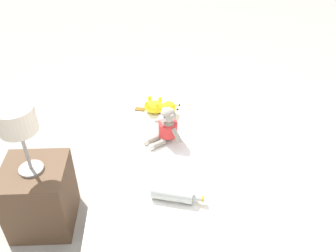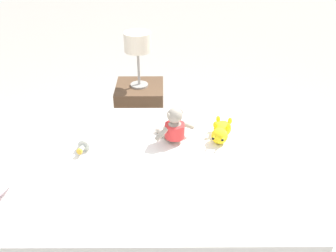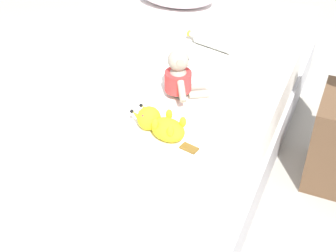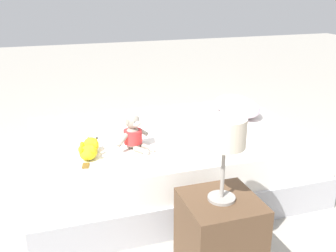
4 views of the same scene
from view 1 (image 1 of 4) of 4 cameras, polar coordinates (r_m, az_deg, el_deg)
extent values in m
plane|color=#9E998E|center=(2.48, 5.06, -14.39)|extent=(16.00, 16.00, 0.00)
cube|color=#B2B2B7|center=(2.40, 5.20, -12.70)|extent=(1.31, 2.02, 0.23)
cube|color=white|center=(2.23, 5.52, -8.99)|extent=(1.28, 1.96, 0.22)
ellipsoid|color=#9E9384|center=(2.32, 0.00, -0.49)|extent=(0.14, 0.15, 0.15)
cylinder|color=red|center=(2.32, 0.00, -0.39)|extent=(0.17, 0.17, 0.09)
sphere|color=#9E9384|center=(2.26, 0.00, 1.74)|extent=(0.10, 0.10, 0.10)
ellipsoid|color=beige|center=(2.24, -0.86, 1.25)|extent=(0.07, 0.08, 0.04)
sphere|color=black|center=(2.22, -0.55, 1.38)|extent=(0.01, 0.01, 0.01)
sphere|color=black|center=(2.25, -1.07, 1.82)|extent=(0.01, 0.01, 0.01)
cylinder|color=#9E9384|center=(2.22, 0.67, 1.44)|extent=(0.03, 0.02, 0.03)
cylinder|color=#9E9384|center=(2.28, -0.66, 2.53)|extent=(0.03, 0.02, 0.03)
cylinder|color=#9E9384|center=(2.25, 1.39, -1.51)|extent=(0.08, 0.10, 0.08)
cylinder|color=#9E9384|center=(2.38, -1.32, 0.85)|extent=(0.08, 0.10, 0.08)
cylinder|color=#9E9384|center=(2.30, -1.52, -2.82)|extent=(0.10, 0.08, 0.04)
cylinder|color=#9E9384|center=(2.34, -2.33, -2.05)|extent=(0.10, 0.08, 0.04)
sphere|color=beige|center=(2.28, -2.57, -3.28)|extent=(0.04, 0.04, 0.04)
sphere|color=beige|center=(2.32, -3.37, -2.49)|extent=(0.04, 0.04, 0.04)
ellipsoid|color=yellow|center=(2.59, -2.11, 2.98)|extent=(0.18, 0.15, 0.08)
sphere|color=yellow|center=(2.56, 0.09, 2.81)|extent=(0.10, 0.10, 0.10)
cone|color=yellow|center=(2.57, 1.17, 3.20)|extent=(0.07, 0.05, 0.05)
sphere|color=black|center=(2.56, 1.78, 3.26)|extent=(0.02, 0.02, 0.02)
cone|color=yellow|center=(2.52, 0.87, 2.51)|extent=(0.07, 0.05, 0.05)
sphere|color=black|center=(2.51, 1.49, 2.57)|extent=(0.02, 0.02, 0.02)
sphere|color=red|center=(2.57, 0.26, 3.68)|extent=(0.02, 0.02, 0.02)
sphere|color=red|center=(2.52, -0.08, 2.95)|extent=(0.02, 0.02, 0.02)
ellipsoid|color=yellow|center=(2.59, -1.23, 4.08)|extent=(0.03, 0.03, 0.05)
ellipsoid|color=yellow|center=(2.52, -1.74, 3.08)|extent=(0.03, 0.03, 0.05)
ellipsoid|color=yellow|center=(2.61, -2.85, 4.26)|extent=(0.03, 0.03, 0.05)
ellipsoid|color=yellow|center=(2.55, -3.34, 3.36)|extent=(0.03, 0.03, 0.05)
cube|color=brown|center=(2.64, -4.39, 2.63)|extent=(0.08, 0.05, 0.01)
cylinder|color=#B7BCB2|center=(1.97, 0.65, -10.50)|extent=(0.23, 0.13, 0.08)
cylinder|color=#B7BCB2|center=(1.96, 4.57, -11.06)|extent=(0.05, 0.04, 0.03)
cylinder|color=gold|center=(1.95, 5.45, -11.18)|extent=(0.02, 0.04, 0.04)
cube|color=brown|center=(2.43, -19.23, -10.28)|extent=(0.38, 0.38, 0.45)
cylinder|color=gray|center=(2.27, -20.41, -6.22)|extent=(0.14, 0.14, 0.02)
cylinder|color=gray|center=(2.18, -21.20, -3.46)|extent=(0.02, 0.02, 0.27)
cylinder|color=beige|center=(2.06, -22.47, 0.97)|extent=(0.20, 0.20, 0.14)
camera|label=2|loc=(2.74, 51.03, 20.88)|focal=41.06mm
camera|label=3|loc=(3.57, -14.05, 31.14)|focal=49.72mm
camera|label=4|loc=(3.31, -48.54, 17.47)|focal=41.65mm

